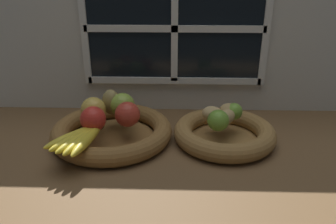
{
  "coord_description": "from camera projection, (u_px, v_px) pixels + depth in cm",
  "views": [
    {
      "loc": [
        1.35,
        -91.09,
        50.46
      ],
      "look_at": [
        -1.55,
        2.93,
        9.78
      ],
      "focal_mm": 35.63,
      "sensor_mm": 36.0,
      "label": 1
    }
  ],
  "objects": [
    {
      "name": "apple_green_back",
      "position": [
        123.0,
        105.0,
        1.08
      ],
      "size": [
        7.96,
        7.96,
        7.96
      ],
      "primitive_type": "sphere",
      "color": "#8CAD3D",
      "rests_on": "fruit_bowl_left"
    },
    {
      "name": "back_wall",
      "position": [
        175.0,
        36.0,
        1.2
      ],
      "size": [
        140.0,
        4.6,
        55.0
      ],
      "color": "silver",
      "rests_on": "ground_plane"
    },
    {
      "name": "lime_near",
      "position": [
        218.0,
        120.0,
        0.99
      ],
      "size": [
        6.47,
        6.47,
        6.47
      ],
      "primitive_type": "sphere",
      "color": "#6B9E33",
      "rests_on": "fruit_bowl_right"
    },
    {
      "name": "fruit_bowl_right",
      "position": [
        224.0,
        133.0,
        1.05
      ],
      "size": [
        31.88,
        31.88,
        5.78
      ],
      "color": "olive",
      "rests_on": "ground_plane"
    },
    {
      "name": "ground_plane",
      "position": [
        173.0,
        149.0,
        1.04
      ],
      "size": [
        140.0,
        90.0,
        3.0
      ],
      "primitive_type": "cube",
      "color": "brown"
    },
    {
      "name": "banana_bunch_front",
      "position": [
        80.0,
        138.0,
        0.92
      ],
      "size": [
        14.37,
        19.75,
        2.85
      ],
      "color": "gold",
      "rests_on": "fruit_bowl_left"
    },
    {
      "name": "apple_red_front",
      "position": [
        93.0,
        119.0,
        0.98
      ],
      "size": [
        7.65,
        7.65,
        7.65
      ],
      "primitive_type": "sphere",
      "color": "red",
      "rests_on": "fruit_bowl_left"
    },
    {
      "name": "potato_back",
      "position": [
        230.0,
        111.0,
        1.07
      ],
      "size": [
        8.83,
        8.1,
        5.08
      ],
      "primitive_type": "ellipsoid",
      "rotation": [
        0.0,
        0.0,
        2.7
      ],
      "color": "tan",
      "rests_on": "fruit_bowl_right"
    },
    {
      "name": "potato_oblong",
      "position": [
        212.0,
        114.0,
        1.05
      ],
      "size": [
        8.02,
        7.39,
        4.66
      ],
      "primitive_type": "ellipsoid",
      "rotation": [
        0.0,
        0.0,
        2.81
      ],
      "color": "tan",
      "rests_on": "fruit_bowl_right"
    },
    {
      "name": "apple_red_right",
      "position": [
        127.0,
        114.0,
        1.01
      ],
      "size": [
        7.75,
        7.75,
        7.75
      ],
      "primitive_type": "sphere",
      "color": "#B73828",
      "rests_on": "fruit_bowl_left"
    },
    {
      "name": "apple_golden_left",
      "position": [
        93.0,
        109.0,
        1.05
      ],
      "size": [
        7.84,
        7.84,
        7.84
      ],
      "primitive_type": "sphere",
      "color": "gold",
      "rests_on": "fruit_bowl_left"
    },
    {
      "name": "fruit_bowl_left",
      "position": [
        112.0,
        132.0,
        1.06
      ],
      "size": [
        38.06,
        38.06,
        5.78
      ],
      "color": "brown",
      "rests_on": "ground_plane"
    },
    {
      "name": "potato_large",
      "position": [
        226.0,
        117.0,
        1.03
      ],
      "size": [
        8.45,
        8.53,
        4.85
      ],
      "primitive_type": "ellipsoid",
      "rotation": [
        0.0,
        0.0,
        0.81
      ],
      "color": "tan",
      "rests_on": "fruit_bowl_right"
    },
    {
      "name": "lime_far",
      "position": [
        234.0,
        111.0,
        1.06
      ],
      "size": [
        5.42,
        5.42,
        5.42
      ],
      "primitive_type": "sphere",
      "color": "#6B9E33",
      "rests_on": "fruit_bowl_right"
    },
    {
      "name": "pear_brown",
      "position": [
        111.0,
        102.0,
        1.09
      ],
      "size": [
        8.3,
        8.12,
        8.6
      ],
      "primitive_type": "ellipsoid",
      "rotation": [
        0.0,
        0.0,
        4.15
      ],
      "color": "olive",
      "rests_on": "fruit_bowl_left"
    }
  ]
}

